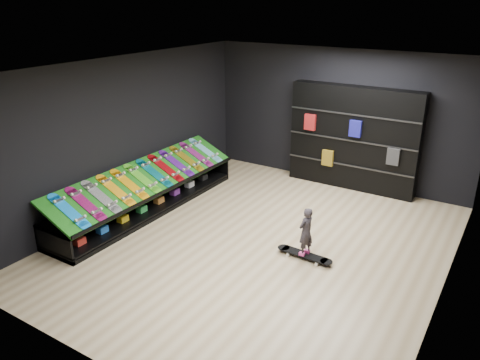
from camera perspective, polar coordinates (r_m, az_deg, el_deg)
The scene contains 23 objects.
floor at distance 8.26m, azimuth 2.23°, elevation -7.58°, with size 6.00×7.00×0.01m, color #CBB489.
ceiling at distance 7.29m, azimuth 2.57°, elevation 13.49°, with size 6.00×7.00×0.01m, color white.
wall_back at distance 10.71m, azimuth 11.80°, elevation 7.50°, with size 6.00×0.02×3.00m, color black.
wall_front at distance 5.17m, azimuth -17.49°, elevation -8.76°, with size 6.00×0.02×3.00m, color black.
wall_left at distance 9.42m, azimuth -13.74°, elevation 5.42°, with size 0.02×7.00×3.00m, color black.
wall_right at distance 6.79m, azimuth 24.95°, elevation -2.35°, with size 0.02×7.00×3.00m, color black.
display_rack at distance 9.53m, azimuth -11.17°, elevation -2.17°, with size 0.90×4.50×0.50m, color black, non-canonical shape.
turf_ramp at distance 9.33m, azimuth -11.14°, elevation 0.36°, with size 1.00×4.50×0.04m, color #125C0E.
back_shelving at distance 10.49m, azimuth 13.65°, elevation 4.95°, with size 2.82×0.33×2.26m, color black.
floor_skateboard at distance 7.83m, azimuth 7.85°, elevation -9.19°, with size 0.98×0.22×0.09m, color black, non-canonical shape.
child at distance 7.69m, azimuth 7.96°, elevation -7.32°, with size 0.19×0.13×0.49m, color black.
display_board_0 at distance 8.15m, azimuth -20.12°, elevation -3.60°, with size 0.98×0.22×0.09m, color blue, non-canonical shape.
display_board_1 at distance 8.34m, azimuth -18.29°, elevation -2.77°, with size 0.98×0.22×0.09m, color #E5198C, non-canonical shape.
display_board_2 at distance 8.54m, azimuth -16.55°, elevation -1.98°, with size 0.98×0.22×0.09m, color black, non-canonical shape.
display_board_3 at distance 8.75m, azimuth -14.90°, elevation -1.23°, with size 0.98×0.22×0.09m, color orange, non-canonical shape.
display_board_4 at distance 8.97m, azimuth -13.32°, elevation -0.51°, with size 0.98×0.22×0.09m, color yellow, non-canonical shape.
display_board_5 at distance 9.20m, azimuth -11.82°, elevation 0.17°, with size 0.98×0.22×0.09m, color green, non-canonical shape.
display_board_6 at distance 9.43m, azimuth -10.39°, elevation 0.82°, with size 0.98×0.22×0.09m, color #0C8C99, non-canonical shape.
display_board_7 at distance 9.67m, azimuth -9.03°, elevation 1.44°, with size 0.98×0.22×0.09m, color red, non-canonical shape.
display_board_8 at distance 9.91m, azimuth -7.74°, elevation 2.03°, with size 0.98×0.22×0.09m, color purple, non-canonical shape.
display_board_9 at distance 10.17m, azimuth -6.51°, elevation 2.59°, with size 0.98×0.22×0.09m, color yellow, non-canonical shape.
display_board_10 at distance 10.42m, azimuth -5.34°, elevation 3.11°, with size 0.98×0.22×0.09m, color #2626BF, non-canonical shape.
display_board_11 at distance 10.69m, azimuth -4.23°, elevation 3.62°, with size 0.98×0.22×0.09m, color #0CB2E5, non-canonical shape.
Camera 1 is at (3.55, -6.28, 4.02)m, focal length 35.00 mm.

